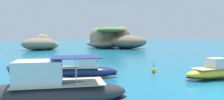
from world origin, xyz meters
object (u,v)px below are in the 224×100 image
object	(u,v)px
motorboat_charcoal	(47,92)
channel_buoy	(154,70)
islet_small	(41,44)
motorboat_navy	(85,71)
motorboat_yellow	(214,72)
islet_large	(113,40)

from	to	relation	value
motorboat_charcoal	channel_buoy	world-z (taller)	motorboat_charcoal
islet_small	motorboat_navy	size ratio (longest dim) A/B	1.87
motorboat_yellow	motorboat_charcoal	distance (m)	16.91
islet_large	motorboat_charcoal	size ratio (longest dim) A/B	2.45
motorboat_charcoal	channel_buoy	bearing A→B (deg)	29.91
motorboat_navy	motorboat_yellow	bearing A→B (deg)	-26.94
islet_large	islet_small	bearing A→B (deg)	178.60
islet_small	motorboat_charcoal	world-z (taller)	islet_small
motorboat_yellow	islet_large	bearing A→B (deg)	75.95
islet_large	motorboat_navy	distance (m)	53.77
islet_large	motorboat_navy	bearing A→B (deg)	-118.01
motorboat_charcoal	channel_buoy	distance (m)	15.33
motorboat_yellow	motorboat_navy	distance (m)	13.29
motorboat_charcoal	motorboat_yellow	bearing A→B (deg)	7.16
channel_buoy	motorboat_charcoal	bearing A→B (deg)	-150.09
motorboat_yellow	motorboat_navy	world-z (taller)	motorboat_navy
motorboat_navy	motorboat_charcoal	bearing A→B (deg)	-121.21
islet_small	motorboat_yellow	world-z (taller)	islet_small
islet_small	channel_buoy	distance (m)	49.11
channel_buoy	islet_small	bearing A→B (deg)	98.69
motorboat_navy	channel_buoy	bearing A→B (deg)	-3.39
motorboat_yellow	channel_buoy	size ratio (longest dim) A/B	4.85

